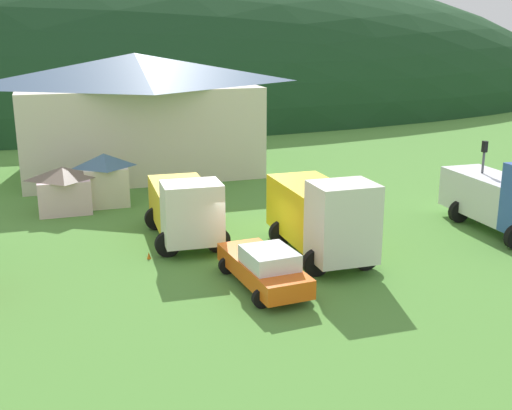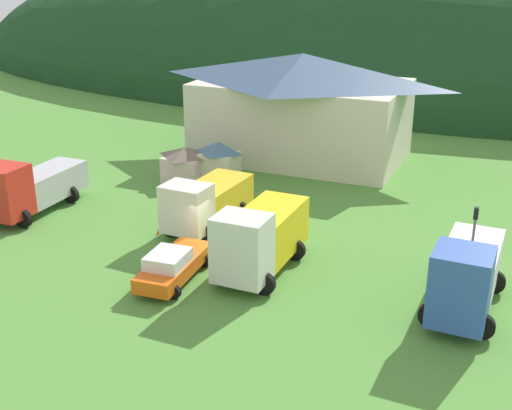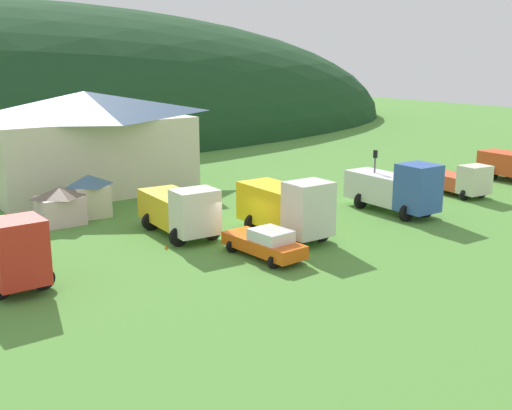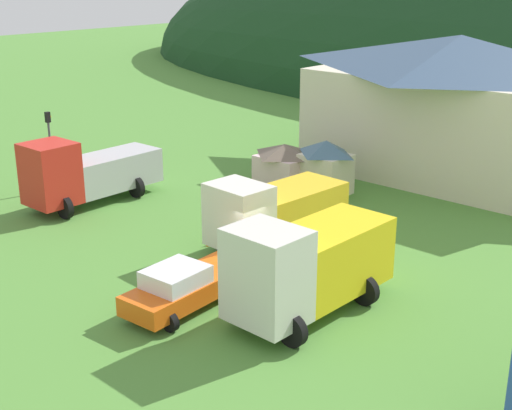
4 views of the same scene
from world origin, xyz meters
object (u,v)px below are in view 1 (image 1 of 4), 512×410
play_shed_pink (64,189)px  traffic_light_east (482,173)px  flatbed_truck_yellow (322,214)px  play_shed_cream (105,179)px  depot_building (137,112)px  service_pickup_orange (264,267)px  heavy_rig_striped (185,207)px  traffic_cone_near_pickup (149,259)px  box_truck_blue (509,197)px

play_shed_pink → traffic_light_east: (19.68, -8.66, 1.28)m
flatbed_truck_yellow → play_shed_cream: bearing=-145.0°
play_shed_pink → traffic_light_east: 21.54m
traffic_light_east → play_shed_cream: bearing=151.8°
depot_building → play_shed_cream: 8.92m
traffic_light_east → service_pickup_orange: bearing=-160.8°
heavy_rig_striped → play_shed_pink: bearing=-140.3°
flatbed_truck_yellow → traffic_cone_near_pickup: 7.58m
play_shed_cream → traffic_light_east: bearing=-28.2°
play_shed_cream → heavy_rig_striped: bearing=-69.3°
depot_building → flatbed_truck_yellow: bearing=-76.1°
heavy_rig_striped → traffic_cone_near_pickup: heavy_rig_striped is taller
depot_building → heavy_rig_striped: 15.63m
play_shed_cream → traffic_cone_near_pickup: (0.81, -9.39, -1.49)m
heavy_rig_striped → traffic_light_east: 14.77m
traffic_light_east → traffic_cone_near_pickup: 16.83m
service_pickup_orange → traffic_light_east: 13.89m
flatbed_truck_yellow → play_shed_pink: bearing=-136.3°
depot_building → traffic_cone_near_pickup: depot_building is taller
depot_building → box_truck_blue: 24.28m
service_pickup_orange → heavy_rig_striped: bearing=-170.3°
depot_building → flatbed_truck_yellow: 20.11m
box_truck_blue → traffic_cone_near_pickup: size_ratio=12.17×
box_truck_blue → depot_building: bearing=-141.9°
play_shed_cream → traffic_cone_near_pickup: play_shed_cream is taller
depot_building → box_truck_blue: (14.44, -19.38, -2.27)m
service_pickup_orange → traffic_cone_near_pickup: 5.85m
play_shed_pink → traffic_light_east: size_ratio=0.70×
box_truck_blue → service_pickup_orange: size_ratio=1.37×
play_shed_cream → traffic_light_east: (17.44, -9.36, 1.06)m
heavy_rig_striped → traffic_cone_near_pickup: size_ratio=11.33×
flatbed_truck_yellow → box_truck_blue: size_ratio=0.93×
play_shed_cream → play_shed_pink: play_shed_cream is taller
play_shed_pink → flatbed_truck_yellow: 14.75m
flatbed_truck_yellow → traffic_light_east: 9.83m
heavy_rig_striped → traffic_light_east: (14.62, -1.90, 0.94)m
heavy_rig_striped → box_truck_blue: size_ratio=0.93×
depot_building → flatbed_truck_yellow: size_ratio=2.45×
heavy_rig_striped → flatbed_truck_yellow: (5.04, -3.97, 0.27)m
heavy_rig_striped → traffic_light_east: bearing=85.4°
heavy_rig_striped → flatbed_truck_yellow: 6.42m
flatbed_truck_yellow → traffic_cone_near_pickup: bearing=-105.7°
depot_building → service_pickup_orange: bearing=-86.4°
depot_building → traffic_light_east: bearing=-50.3°
flatbed_truck_yellow → traffic_cone_near_pickup: flatbed_truck_yellow is taller
service_pickup_orange → play_shed_pink: bearing=-157.5°
play_shed_pink → box_truck_blue: size_ratio=0.40×
box_truck_blue → traffic_light_east: size_ratio=1.73×
heavy_rig_striped → play_shed_cream: bearing=-156.4°
depot_building → play_shed_pink: (-5.28, -8.67, -2.82)m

